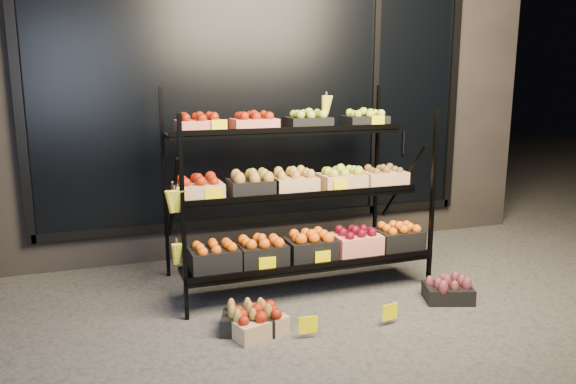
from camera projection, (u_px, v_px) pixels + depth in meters
name	position (u px, v px, depth m)	size (l,w,h in m)	color
ground	(326.00, 310.00, 4.27)	(24.00, 24.00, 0.00)	#514F4C
building	(237.00, 76.00, 6.30)	(6.00, 2.08, 3.50)	#2D2826
display_rack	(297.00, 194.00, 4.66)	(2.18, 1.02, 1.70)	black
tag_floor_a	(308.00, 330.00, 3.79)	(0.13, 0.01, 0.12)	#F6E200
tag_floor_b	(390.00, 317.00, 4.00)	(0.13, 0.01, 0.12)	#F6E200
floor_crate_left	(257.00, 321.00, 3.86)	(0.43, 0.37, 0.19)	tan
floor_crate_midleft	(249.00, 318.00, 3.91)	(0.44, 0.38, 0.19)	black
floor_crate_right	(448.00, 290.00, 4.43)	(0.43, 0.37, 0.19)	black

